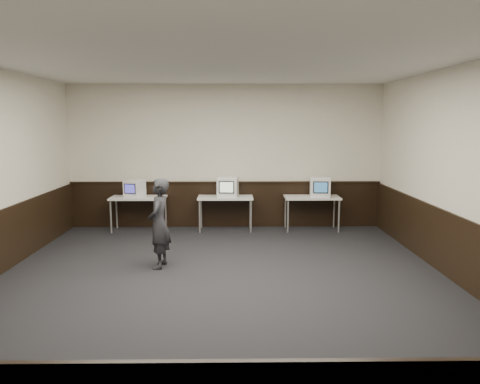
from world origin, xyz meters
name	(u,v)px	position (x,y,z in m)	size (l,w,h in m)	color
floor	(221,287)	(0.00, 0.00, 0.00)	(8.00, 8.00, 0.00)	black
ceiling	(220,59)	(0.00, 0.00, 3.20)	(8.00, 8.00, 0.00)	white
back_wall	(226,156)	(0.00, 4.00, 1.60)	(7.00, 7.00, 0.00)	beige
front_wall	(201,261)	(0.00, -4.00, 1.60)	(7.00, 7.00, 0.00)	beige
right_wall	(469,177)	(3.50, 0.00, 1.60)	(8.00, 8.00, 0.00)	beige
wainscot_back	(226,205)	(0.00, 3.98, 0.50)	(6.98, 0.04, 1.00)	black
wainscot_right	(462,252)	(3.48, 0.00, 0.50)	(0.04, 7.98, 1.00)	black
wainscot_rail	(226,182)	(0.00, 3.96, 1.02)	(6.98, 0.06, 0.04)	black
desk_left	(138,200)	(-1.90, 3.60, 0.68)	(1.20, 0.60, 0.75)	silver
desk_center	(225,200)	(0.00, 3.60, 0.68)	(1.20, 0.60, 0.75)	silver
desk_right	(312,200)	(1.90, 3.60, 0.68)	(1.20, 0.60, 0.75)	silver
emac_left	(135,188)	(-1.98, 3.63, 0.93)	(0.47, 0.48, 0.36)	white
emac_center	(228,187)	(0.05, 3.60, 0.97)	(0.48, 0.51, 0.44)	white
emac_right	(320,187)	(2.06, 3.57, 0.96)	(0.48, 0.50, 0.43)	white
person	(159,223)	(-1.03, 0.95, 0.73)	(0.54, 0.35, 1.47)	#222227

